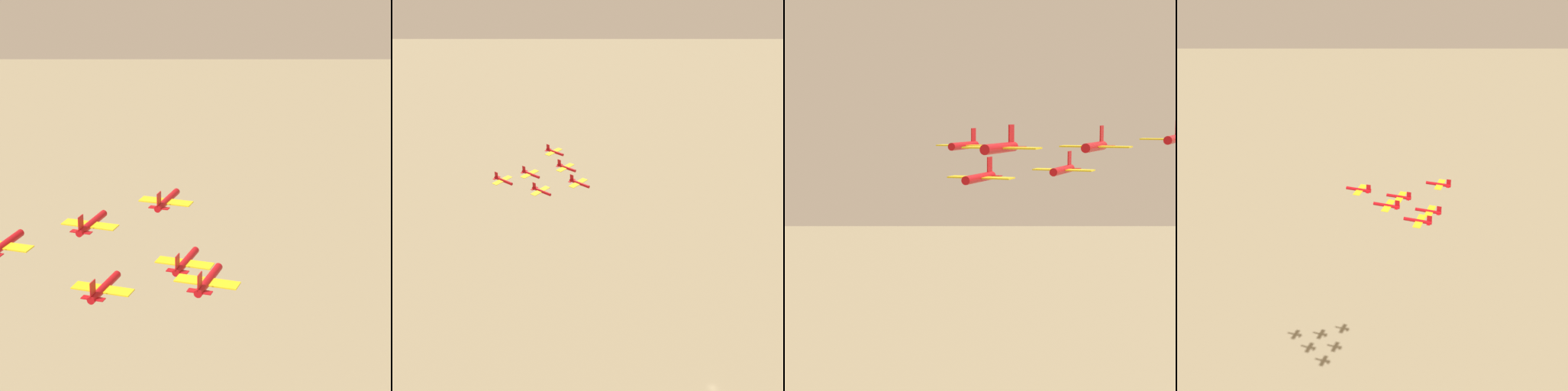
% 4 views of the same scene
% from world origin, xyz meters
% --- Properties ---
extents(ground_plane, '(3000.00, 3000.00, 0.00)m').
position_xyz_m(ground_plane, '(0.00, 0.00, 0.00)').
color(ground_plane, gray).
extents(jet_0, '(8.90, 8.56, 2.98)m').
position_xyz_m(jet_0, '(49.21, 59.64, 141.55)').
color(jet_0, '#B20C14').
extents(jet_1, '(8.90, 8.56, 2.98)m').
position_xyz_m(jet_1, '(59.97, 50.15, 141.32)').
color(jet_1, '#B20C14').
extents(jet_2, '(8.90, 8.56, 2.98)m').
position_xyz_m(jet_2, '(62.74, 64.43, 137.23)').
color(jet_2, '#B20C14').
extents(jet_3, '(8.90, 8.56, 2.98)m').
position_xyz_m(jet_3, '(70.72, 40.65, 141.91)').
color(jet_3, '#B20C14').
extents(jet_4, '(8.90, 8.56, 2.98)m').
position_xyz_m(jet_4, '(73.49, 54.93, 137.57)').
color(jet_4, '#B20C14').
extents(jet_5, '(8.90, 8.56, 2.98)m').
position_xyz_m(jet_5, '(76.26, 69.21, 140.68)').
color(jet_5, '#B20C14').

